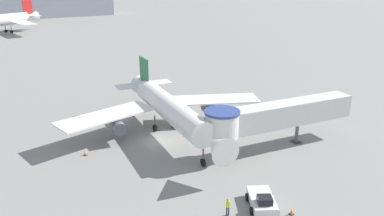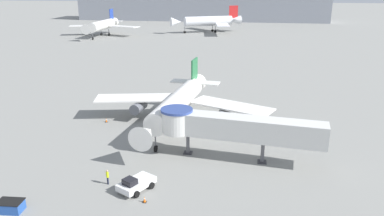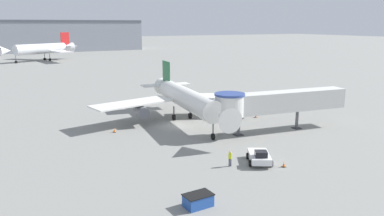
% 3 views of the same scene
% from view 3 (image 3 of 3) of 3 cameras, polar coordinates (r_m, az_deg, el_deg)
% --- Properties ---
extents(ground_plane, '(800.00, 800.00, 0.00)m').
position_cam_3_polar(ground_plane, '(56.54, -2.41, -2.68)').
color(ground_plane, gray).
extents(main_airplane, '(29.12, 27.57, 8.59)m').
position_cam_3_polar(main_airplane, '(57.88, -0.97, 1.41)').
color(main_airplane, white).
rests_on(main_airplane, ground_plane).
extents(jet_bridge, '(20.43, 5.58, 5.96)m').
position_cam_3_polar(jet_bridge, '(53.66, 12.22, 0.89)').
color(jet_bridge, silver).
rests_on(jet_bridge, ground_plane).
extents(pushback_tug_white, '(3.86, 4.61, 1.65)m').
position_cam_3_polar(pushback_tug_white, '(42.08, 10.25, -7.29)').
color(pushback_tug_white, silver).
rests_on(pushback_tug_white, ground_plane).
extents(service_container_blue, '(2.52, 1.72, 1.10)m').
position_cam_3_polar(service_container_blue, '(32.25, 0.94, -13.87)').
color(service_container_blue, '#234C9E').
rests_on(service_container_blue, ground_plane).
extents(traffic_cone_apron_front, '(0.39, 0.39, 0.65)m').
position_cam_3_polar(traffic_cone_apron_front, '(41.62, 13.82, -8.33)').
color(traffic_cone_apron_front, black).
rests_on(traffic_cone_apron_front, ground_plane).
extents(traffic_cone_port_wing, '(0.40, 0.40, 0.66)m').
position_cam_3_polar(traffic_cone_port_wing, '(54.05, -11.75, -3.33)').
color(traffic_cone_port_wing, black).
rests_on(traffic_cone_port_wing, ground_plane).
extents(traffic_cone_starboard_wing, '(0.40, 0.40, 0.66)m').
position_cam_3_polar(traffic_cone_starboard_wing, '(62.04, 9.68, -1.16)').
color(traffic_cone_starboard_wing, black).
rests_on(traffic_cone_starboard_wing, ground_plane).
extents(ground_crew_marshaller, '(0.37, 0.37, 1.72)m').
position_cam_3_polar(ground_crew_marshaller, '(40.63, 5.83, -7.50)').
color(ground_crew_marshaller, '#1E2338').
rests_on(ground_crew_marshaller, ground_plane).
extents(background_jet_red_tail, '(31.24, 32.59, 11.48)m').
position_cam_3_polar(background_jet_red_tail, '(167.34, -21.89, 8.37)').
color(background_jet_red_tail, silver).
rests_on(background_jet_red_tail, ground_plane).
extents(terminal_building, '(144.60, 22.73, 17.10)m').
position_cam_3_polar(terminal_building, '(224.48, -26.57, 9.74)').
color(terminal_building, gray).
rests_on(terminal_building, ground_plane).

